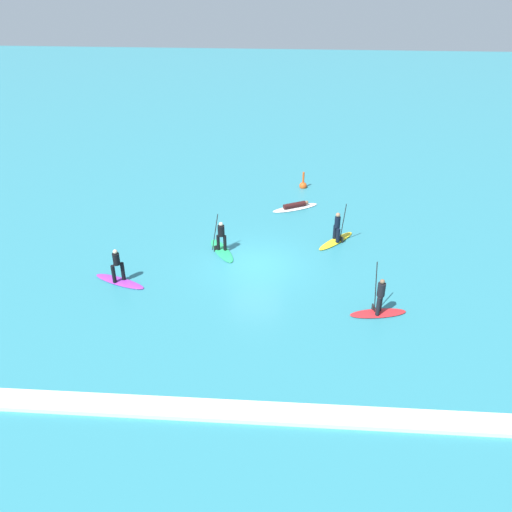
# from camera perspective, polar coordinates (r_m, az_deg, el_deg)

# --- Properties ---
(ground_plane) EXTENTS (120.00, 120.00, 0.00)m
(ground_plane) POSITION_cam_1_polar(r_m,az_deg,el_deg) (26.65, 0.00, -0.93)
(ground_plane) COLOR teal
(ground_plane) RESTS_ON ground
(surfer_on_purple_board) EXTENTS (2.76, 1.61, 1.76)m
(surfer_on_purple_board) POSITION_cam_1_polar(r_m,az_deg,el_deg) (25.88, -14.34, -1.81)
(surfer_on_purple_board) COLOR purple
(surfer_on_purple_board) RESTS_ON ground_plane
(surfer_on_yellow_board) EXTENTS (2.22, 2.44, 2.27)m
(surfer_on_yellow_board) POSITION_cam_1_polar(r_m,az_deg,el_deg) (28.78, 8.51, 2.24)
(surfer_on_yellow_board) COLOR yellow
(surfer_on_yellow_board) RESTS_ON ground_plane
(surfer_on_white_board) EXTENTS (2.92, 1.95, 0.38)m
(surfer_on_white_board) POSITION_cam_1_polar(r_m,az_deg,el_deg) (32.35, 4.17, 5.26)
(surfer_on_white_board) COLOR white
(surfer_on_white_board) RESTS_ON ground_plane
(surfer_on_green_board) EXTENTS (1.82, 2.63, 2.09)m
(surfer_on_green_board) POSITION_cam_1_polar(r_m,az_deg,el_deg) (27.63, -3.67, 1.25)
(surfer_on_green_board) COLOR #23B266
(surfer_on_green_board) RESTS_ON ground_plane
(surfer_on_red_board) EXTENTS (2.55, 1.10, 2.36)m
(surfer_on_red_board) POSITION_cam_1_polar(r_m,az_deg,el_deg) (23.59, 12.87, -5.03)
(surfer_on_red_board) COLOR red
(surfer_on_red_board) RESTS_ON ground_plane
(marker_buoy) EXTENTS (0.49, 0.49, 1.18)m
(marker_buoy) POSITION_cam_1_polar(r_m,az_deg,el_deg) (35.20, 5.00, 7.48)
(marker_buoy) COLOR #E55119
(marker_buoy) RESTS_ON ground_plane
(wave_crest) EXTENTS (20.33, 0.90, 0.18)m
(wave_crest) POSITION_cam_1_polar(r_m,az_deg,el_deg) (19.03, -2.06, -16.11)
(wave_crest) COLOR white
(wave_crest) RESTS_ON ground_plane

